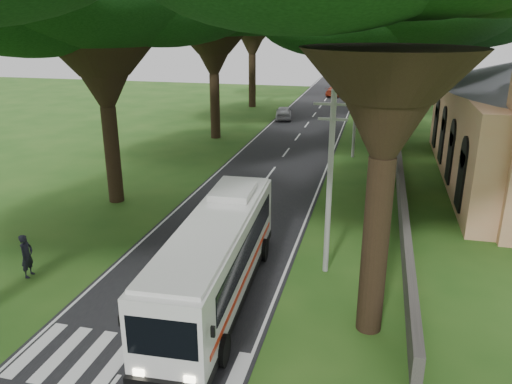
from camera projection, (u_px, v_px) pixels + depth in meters
The scene contains 15 objects.
ground at pixel (154, 330), 17.95m from camera, with size 140.00×140.00×0.00m, color #204B15.
road at pixel (284, 156), 40.88m from camera, with size 8.00×120.00×0.04m, color black.
crosswalk at pixel (127, 366), 16.11m from camera, with size 8.00×3.00×0.01m, color silver.
property_wall at pixel (398, 159), 37.74m from camera, with size 0.35×50.00×1.20m, color #383533.
pole_near at pixel (330, 181), 20.84m from camera, with size 1.60×0.24×8.00m.
pole_mid at pixel (356, 105), 39.19m from camera, with size 1.60×0.24×8.00m.
pole_far at pixel (365, 78), 57.53m from camera, with size 1.60×0.24×8.00m.
tree_l_midb at pixel (212, 4), 43.26m from camera, with size 14.57×14.57×15.09m.
tree_r_mida at pixel (400, 2), 30.69m from camera, with size 15.26×15.26×14.91m.
tree_r_midb at pixel (389, 6), 47.26m from camera, with size 14.45×14.45×14.95m.
tree_r_far at pixel (396, 11), 63.60m from camera, with size 15.25×15.25×14.93m.
coach_bus at pixel (217, 257), 19.43m from camera, with size 3.17×11.72×3.42m.
distant_car_a at pixel (284, 112), 55.55m from camera, with size 1.71×4.26×1.45m, color #A9A9AD.
distant_car_c at pixel (335, 91), 72.25m from camera, with size 1.99×4.89×1.42m, color #9A2D16.
pedestrian at pixel (27, 256), 21.44m from camera, with size 0.71×0.46×1.94m, color black.
Camera 1 is at (7.24, -14.00, 10.59)m, focal length 35.00 mm.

